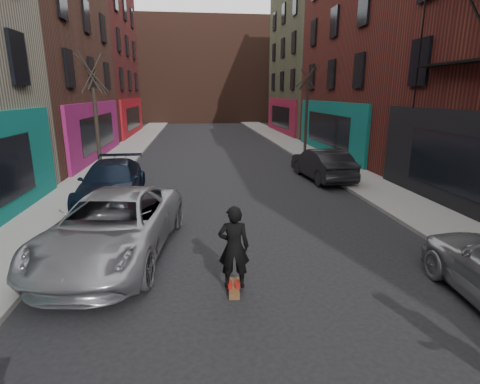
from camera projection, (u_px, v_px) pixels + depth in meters
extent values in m
cube|color=gray|center=(135.00, 143.00, 30.51)|extent=(2.50, 84.00, 0.13)
cube|color=gray|center=(285.00, 141.00, 31.96)|extent=(2.50, 84.00, 0.13)
cube|color=#47281E|center=(203.00, 72.00, 54.40)|extent=(40.00, 10.00, 14.00)
imported|color=#96989E|center=(113.00, 226.00, 9.38)|extent=(3.44, 6.12, 1.62)
imported|color=black|center=(112.00, 183.00, 14.12)|extent=(2.31, 5.34, 1.53)
imported|color=black|center=(322.00, 164.00, 17.91)|extent=(1.94, 4.66, 1.50)
cube|color=brown|center=(234.00, 288.00, 7.91)|extent=(0.29, 0.82, 0.10)
imported|color=black|center=(234.00, 247.00, 7.67)|extent=(0.68, 0.47, 1.77)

